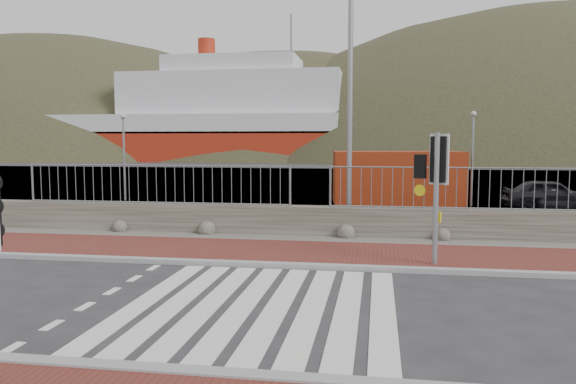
% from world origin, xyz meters
% --- Properties ---
extents(ground, '(220.00, 220.00, 0.00)m').
position_xyz_m(ground, '(0.00, 0.00, 0.00)').
color(ground, '#28282B').
rests_on(ground, ground).
extents(sidewalk_far, '(40.00, 3.00, 0.08)m').
position_xyz_m(sidewalk_far, '(0.00, 4.50, 0.04)').
color(sidewalk_far, maroon).
rests_on(sidewalk_far, ground).
extents(kerb_near, '(40.00, 0.25, 0.12)m').
position_xyz_m(kerb_near, '(0.00, -3.00, 0.05)').
color(kerb_near, gray).
rests_on(kerb_near, ground).
extents(kerb_far, '(40.00, 0.25, 0.12)m').
position_xyz_m(kerb_far, '(0.00, 3.00, 0.05)').
color(kerb_far, gray).
rests_on(kerb_far, ground).
extents(zebra_crossing, '(4.62, 5.60, 0.01)m').
position_xyz_m(zebra_crossing, '(-0.00, 0.00, 0.01)').
color(zebra_crossing, silver).
rests_on(zebra_crossing, ground).
extents(gravel_strip, '(40.00, 1.50, 0.06)m').
position_xyz_m(gravel_strip, '(0.00, 6.50, 0.03)').
color(gravel_strip, '#59544C').
rests_on(gravel_strip, ground).
extents(stone_wall, '(40.00, 0.60, 0.90)m').
position_xyz_m(stone_wall, '(0.00, 7.30, 0.45)').
color(stone_wall, '#4A463D').
rests_on(stone_wall, ground).
extents(railing, '(18.07, 0.07, 1.22)m').
position_xyz_m(railing, '(0.00, 7.15, 1.82)').
color(railing, gray).
rests_on(railing, stone_wall).
extents(quay, '(120.00, 40.00, 0.50)m').
position_xyz_m(quay, '(0.00, 27.90, 0.00)').
color(quay, '#4C4C4F').
rests_on(quay, ground).
extents(water, '(220.00, 50.00, 0.05)m').
position_xyz_m(water, '(0.00, 62.90, 0.00)').
color(water, '#3F4C54').
rests_on(water, ground).
extents(ferry, '(50.00, 16.00, 20.00)m').
position_xyz_m(ferry, '(-24.65, 67.90, 5.36)').
color(ferry, maroon).
rests_on(ferry, ground).
extents(hills_backdrop, '(254.00, 90.00, 100.00)m').
position_xyz_m(hills_backdrop, '(6.74, 87.90, -23.05)').
color(hills_backdrop, '#2C2E1C').
rests_on(hills_backdrop, ground).
extents(traffic_signal_far, '(0.74, 0.50, 3.05)m').
position_xyz_m(traffic_signal_far, '(3.24, 3.58, 2.20)').
color(traffic_signal_far, gray).
rests_on(traffic_signal_far, ground).
extents(streetlight, '(1.89, 0.62, 9.04)m').
position_xyz_m(streetlight, '(1.25, 8.06, 5.09)').
color(streetlight, gray).
rests_on(streetlight, ground).
extents(shipping_container, '(5.95, 3.06, 2.38)m').
position_xyz_m(shipping_container, '(2.85, 16.43, 1.19)').
color(shipping_container, maroon).
rests_on(shipping_container, ground).
extents(car_a, '(3.74, 1.52, 1.27)m').
position_xyz_m(car_a, '(9.06, 15.26, 0.64)').
color(car_a, black).
rests_on(car_a, ground).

